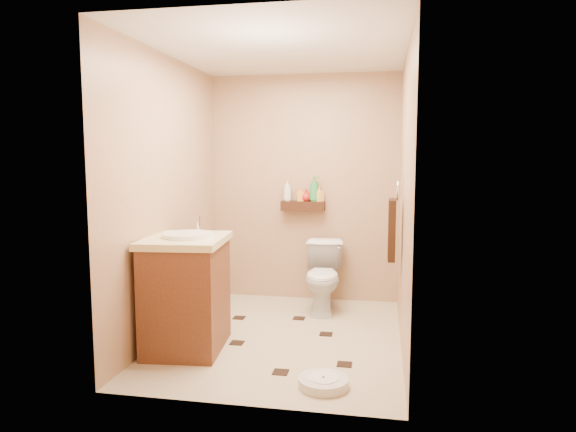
# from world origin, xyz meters

# --- Properties ---
(ground) EXTENTS (2.50, 2.50, 0.00)m
(ground) POSITION_xyz_m (0.00, 0.00, 0.00)
(ground) COLOR tan
(ground) RESTS_ON ground
(wall_back) EXTENTS (2.00, 0.04, 2.40)m
(wall_back) POSITION_xyz_m (0.00, 1.25, 1.20)
(wall_back) COLOR tan
(wall_back) RESTS_ON ground
(wall_front) EXTENTS (2.00, 0.04, 2.40)m
(wall_front) POSITION_xyz_m (0.00, -1.25, 1.20)
(wall_front) COLOR tan
(wall_front) RESTS_ON ground
(wall_left) EXTENTS (0.04, 2.50, 2.40)m
(wall_left) POSITION_xyz_m (-1.00, 0.00, 1.20)
(wall_left) COLOR tan
(wall_left) RESTS_ON ground
(wall_right) EXTENTS (0.04, 2.50, 2.40)m
(wall_right) POSITION_xyz_m (1.00, 0.00, 1.20)
(wall_right) COLOR tan
(wall_right) RESTS_ON ground
(ceiling) EXTENTS (2.00, 2.50, 0.02)m
(ceiling) POSITION_xyz_m (0.00, 0.00, 2.40)
(ceiling) COLOR silver
(ceiling) RESTS_ON wall_back
(wall_shelf) EXTENTS (0.46, 0.14, 0.10)m
(wall_shelf) POSITION_xyz_m (0.00, 1.17, 1.02)
(wall_shelf) COLOR #33170E
(wall_shelf) RESTS_ON wall_back
(floor_accents) EXTENTS (1.19, 1.35, 0.01)m
(floor_accents) POSITION_xyz_m (0.05, -0.06, 0.00)
(floor_accents) COLOR black
(floor_accents) RESTS_ON ground
(toilet) EXTENTS (0.43, 0.70, 0.68)m
(toilet) POSITION_xyz_m (0.26, 0.83, 0.34)
(toilet) COLOR white
(toilet) RESTS_ON ground
(vanity) EXTENTS (0.68, 0.80, 1.05)m
(vanity) POSITION_xyz_m (-0.70, -0.39, 0.47)
(vanity) COLOR brown
(vanity) RESTS_ON ground
(bathroom_scale) EXTENTS (0.42, 0.42, 0.07)m
(bathroom_scale) POSITION_xyz_m (0.46, -0.90, 0.03)
(bathroom_scale) COLOR silver
(bathroom_scale) RESTS_ON ground
(toilet_brush) EXTENTS (0.11, 0.11, 0.48)m
(toilet_brush) POSITION_xyz_m (-0.82, 0.96, 0.17)
(toilet_brush) COLOR #1B6C61
(toilet_brush) RESTS_ON ground
(towel_ring) EXTENTS (0.12, 0.30, 0.76)m
(towel_ring) POSITION_xyz_m (0.91, 0.25, 0.95)
(towel_ring) COLOR silver
(towel_ring) RESTS_ON wall_right
(toilet_paper) EXTENTS (0.12, 0.11, 0.12)m
(toilet_paper) POSITION_xyz_m (-0.94, 0.65, 0.60)
(toilet_paper) COLOR silver
(toilet_paper) RESTS_ON wall_left
(bottle_a) EXTENTS (0.11, 0.11, 0.23)m
(bottle_a) POSITION_xyz_m (-0.17, 1.17, 1.18)
(bottle_a) COLOR silver
(bottle_a) RESTS_ON wall_shelf
(bottle_b) EXTENTS (0.08, 0.08, 0.15)m
(bottle_b) POSITION_xyz_m (-0.03, 1.17, 1.15)
(bottle_b) COLOR orange
(bottle_b) RESTS_ON wall_shelf
(bottle_c) EXTENTS (0.14, 0.14, 0.13)m
(bottle_c) POSITION_xyz_m (0.03, 1.17, 1.13)
(bottle_c) COLOR red
(bottle_c) RESTS_ON wall_shelf
(bottle_d) EXTENTS (0.12, 0.12, 0.27)m
(bottle_d) POSITION_xyz_m (0.12, 1.17, 1.20)
(bottle_d) COLOR #2E8A44
(bottle_d) RESTS_ON wall_shelf
(bottle_e) EXTENTS (0.10, 0.10, 0.16)m
(bottle_e) POSITION_xyz_m (0.17, 1.17, 1.15)
(bottle_e) COLOR #FBBB53
(bottle_e) RESTS_ON wall_shelf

